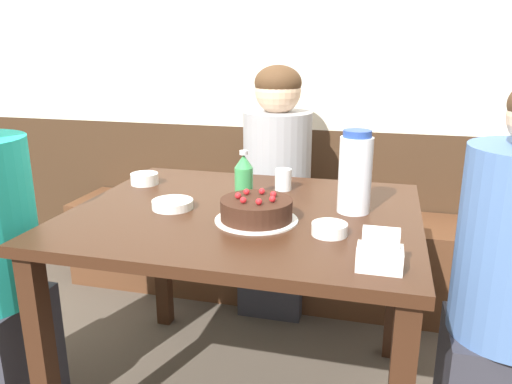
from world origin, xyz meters
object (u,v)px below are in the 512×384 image
at_px(glass_water_tall, 283,179).
at_px(napkin_holder, 380,254).
at_px(water_pitcher, 355,173).
at_px(soju_bottle, 244,177).
at_px(bowl_soup_white, 145,179).
at_px(birthday_cake, 256,210).
at_px(bowl_rice_small, 173,204).
at_px(bench_seat, 290,255).
at_px(person_pale_blue_shirt, 277,196).
at_px(bowl_side_dish, 329,229).

bearing_deg(glass_water_tall, napkin_holder, -59.31).
height_order(water_pitcher, soju_bottle, water_pitcher).
height_order(napkin_holder, bowl_soup_white, napkin_holder).
xyz_separation_m(birthday_cake, soju_bottle, (-0.10, 0.19, 0.05)).
bearing_deg(napkin_holder, water_pitcher, 102.35).
bearing_deg(bowl_soup_white, bowl_rice_small, -47.61).
height_order(bench_seat, bowl_soup_white, bowl_soup_white).
bearing_deg(person_pale_blue_shirt, bowl_side_dish, 21.54).
xyz_separation_m(glass_water_tall, person_pale_blue_shirt, (-0.12, 0.46, -0.21)).
relative_size(water_pitcher, soju_bottle, 1.51).
bearing_deg(bench_seat, napkin_holder, -69.54).
relative_size(bench_seat, bowl_rice_small, 17.12).
relative_size(soju_bottle, glass_water_tall, 2.21).
bearing_deg(bowl_soup_white, bench_seat, 53.03).
distance_m(birthday_cake, glass_water_tall, 0.36).
relative_size(glass_water_tall, person_pale_blue_shirt, 0.07).
bearing_deg(napkin_holder, bowl_soup_white, 148.39).
bearing_deg(bowl_soup_white, birthday_cake, -29.47).
xyz_separation_m(soju_bottle, person_pale_blue_shirt, (-0.02, 0.62, -0.25)).
height_order(soju_bottle, bowl_side_dish, soju_bottle).
height_order(bowl_rice_small, person_pale_blue_shirt, person_pale_blue_shirt).
bearing_deg(bowl_side_dish, soju_bottle, 142.12).
distance_m(bowl_rice_small, person_pale_blue_shirt, 0.81).
xyz_separation_m(bowl_side_dish, glass_water_tall, (-0.22, 0.42, 0.02)).
distance_m(bench_seat, napkin_holder, 1.37).
distance_m(bench_seat, birthday_cake, 1.07).
bearing_deg(bowl_rice_small, bowl_side_dish, -11.63).
distance_m(napkin_holder, glass_water_tall, 0.72).
height_order(glass_water_tall, person_pale_blue_shirt, person_pale_blue_shirt).
height_order(bench_seat, glass_water_tall, glass_water_tall).
bearing_deg(water_pitcher, birthday_cake, -149.53).
distance_m(bench_seat, bowl_side_dish, 1.15).
relative_size(bowl_soup_white, glass_water_tall, 1.32).
relative_size(soju_bottle, bowl_rice_small, 1.30).
relative_size(water_pitcher, person_pale_blue_shirt, 0.23).
relative_size(birthday_cake, bowl_rice_small, 1.88).
height_order(bowl_side_dish, person_pale_blue_shirt, person_pale_blue_shirt).
relative_size(birthday_cake, person_pale_blue_shirt, 0.22).
bearing_deg(bowl_soup_white, person_pale_blue_shirt, 51.12).
bearing_deg(birthday_cake, bowl_rice_small, 170.88).
bearing_deg(bowl_side_dish, water_pitcher, 77.55).
xyz_separation_m(napkin_holder, bowl_soup_white, (-0.91, 0.56, -0.02)).
distance_m(napkin_holder, bowl_rice_small, 0.74).
bearing_deg(bench_seat, bowl_soup_white, -126.97).
bearing_deg(bowl_rice_small, bench_seat, 74.77).
relative_size(bench_seat, napkin_holder, 21.35).
height_order(birthday_cake, bowl_soup_white, birthday_cake).
bearing_deg(napkin_holder, person_pale_blue_shirt, 114.50).
bearing_deg(glass_water_tall, birthday_cake, -91.51).
height_order(birthday_cake, bowl_rice_small, birthday_cake).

